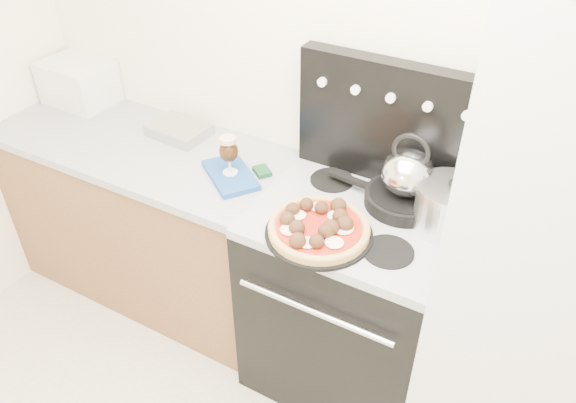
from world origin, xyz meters
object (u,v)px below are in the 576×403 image
Objects in this scene: base_cabinet at (153,221)px; tea_kettle at (408,170)px; stove_body at (349,302)px; fridge at (555,275)px; pizza_pan at (319,233)px; skillet at (404,199)px; pizza at (319,226)px; toaster_oven at (79,82)px; oven_mitt at (231,175)px; stock_pot at (448,208)px; beer_glass at (229,155)px.

tea_kettle reaches higher than base_cabinet.
stove_body is (1.10, -0.02, 0.01)m from base_cabinet.
stove_body is at bearing -128.40° from tea_kettle.
fridge reaches higher than pizza_pan.
pizza_pan is 0.38m from skillet.
fridge is at bearing -10.61° from tea_kettle.
pizza_pan is 1.07× the size of pizza.
stove_body is at bearing -5.24° from toaster_oven.
fridge reaches higher than oven_mitt.
skillet reaches higher than base_cabinet.
stove_body is 0.74m from oven_mitt.
fridge is 0.41m from stock_pot.
base_cabinet is 0.72m from oven_mitt.
beer_glass is 0.72m from tea_kettle.
pizza_pan is 1.66× the size of stock_pot.
stock_pot is (1.41, 0.06, 0.58)m from base_cabinet.
beer_glass is (0.00, 0.00, 0.10)m from oven_mitt.
skillet is at bearing 163.21° from stock_pot.
tea_kettle reaches higher than skillet.
fridge reaches higher than base_cabinet.
stock_pot is (0.18, -0.05, -0.08)m from tea_kettle.
skillet is (1.76, -0.06, -0.06)m from toaster_oven.
tea_kettle is (1.23, 0.11, 0.65)m from base_cabinet.
pizza_pan is at bearing -168.37° from fridge.
beer_glass reaches higher than pizza.
pizza is at bearing -144.79° from stock_pot.
stock_pot is at bearing 164.70° from fridge.
stock_pot reaches higher than base_cabinet.
pizza reaches higher than oven_mitt.
beer_glass is 0.57× the size of skillet.
pizza is at bearing -11.44° from base_cabinet.
base_cabinet is 0.76× the size of fridge.
stove_body is 2.26× the size of pizza_pan.
toaster_oven is 0.94× the size of pizza.
pizza is (0.50, -0.17, 0.05)m from oven_mitt.
stove_body is 0.67m from tea_kettle.
toaster_oven is 1.99× the size of beer_glass.
stove_body reaches higher than base_cabinet.
beer_glass is at bearing -3.86° from base_cabinet.
toaster_oven is 1.09m from oven_mitt.
toaster_oven is at bearing 166.25° from pizza_pan.
base_cabinet is at bearing -169.71° from tea_kettle.
base_cabinet is 1.65× the size of stove_body.
toaster_oven reaches higher than stove_body.
oven_mitt is 0.72m from skillet.
toaster_oven is 1.14× the size of skillet.
fridge is 0.79m from pizza.
fridge is 0.59m from skillet.
stock_pot is (0.31, 0.08, 0.57)m from stove_body.
pizza is 0.38m from skillet.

